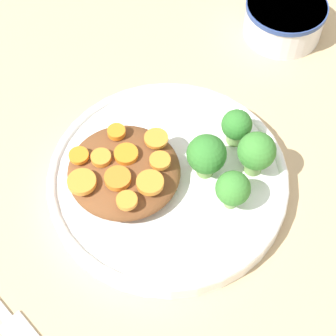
# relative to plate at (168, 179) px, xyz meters

# --- Properties ---
(ground_plane) EXTENTS (4.00, 4.00, 0.00)m
(ground_plane) POSITION_rel_plate_xyz_m (0.00, 0.00, -0.01)
(ground_plane) COLOR tan
(plate) EXTENTS (0.25, 0.25, 0.02)m
(plate) POSITION_rel_plate_xyz_m (0.00, 0.00, 0.00)
(plate) COLOR white
(plate) RESTS_ON ground_plane
(dip_bowl) EXTENTS (0.10, 0.10, 0.05)m
(dip_bowl) POSITION_rel_plate_xyz_m (-0.00, 0.27, 0.01)
(dip_bowl) COLOR silver
(dip_bowl) RESTS_ON ground_plane
(stew_mound) EXTENTS (0.11, 0.11, 0.03)m
(stew_mound) POSITION_rel_plate_xyz_m (-0.04, -0.03, 0.02)
(stew_mound) COLOR brown
(stew_mound) RESTS_ON plate
(broccoli_floret_0) EXTENTS (0.04, 0.04, 0.05)m
(broccoli_floret_0) POSITION_rel_plate_xyz_m (0.03, 0.02, 0.04)
(broccoli_floret_0) COLOR #759E51
(broccoli_floret_0) RESTS_ON plate
(broccoli_floret_1) EXTENTS (0.03, 0.03, 0.04)m
(broccoli_floret_1) POSITION_rel_plate_xyz_m (0.04, 0.08, 0.03)
(broccoli_floret_1) COLOR #7FA85B
(broccoli_floret_1) RESTS_ON plate
(broccoli_floret_2) EXTENTS (0.03, 0.03, 0.05)m
(broccoli_floret_2) POSITION_rel_plate_xyz_m (0.07, 0.01, 0.03)
(broccoli_floret_2) COLOR #7FA85B
(broccoli_floret_2) RESTS_ON plate
(broccoli_floret_3) EXTENTS (0.04, 0.04, 0.05)m
(broccoli_floret_3) POSITION_rel_plate_xyz_m (0.07, 0.05, 0.04)
(broccoli_floret_3) COLOR #759E51
(broccoli_floret_3) RESTS_ON plate
(carrot_slice_0) EXTENTS (0.02, 0.02, 0.01)m
(carrot_slice_0) POSITION_rel_plate_xyz_m (-0.06, 0.00, 0.04)
(carrot_slice_0) COLOR orange
(carrot_slice_0) RESTS_ON stew_mound
(carrot_slice_1) EXTENTS (0.02, 0.02, 0.00)m
(carrot_slice_1) POSITION_rel_plate_xyz_m (-0.02, 0.02, 0.04)
(carrot_slice_1) COLOR orange
(carrot_slice_1) RESTS_ON stew_mound
(carrot_slice_2) EXTENTS (0.02, 0.02, 0.01)m
(carrot_slice_2) POSITION_rel_plate_xyz_m (-0.06, -0.03, 0.04)
(carrot_slice_2) COLOR orange
(carrot_slice_2) RESTS_ON stew_mound
(carrot_slice_3) EXTENTS (0.03, 0.03, 0.01)m
(carrot_slice_3) POSITION_rel_plate_xyz_m (0.00, -0.03, 0.04)
(carrot_slice_3) COLOR orange
(carrot_slice_3) RESTS_ON stew_mound
(carrot_slice_4) EXTENTS (0.02, 0.02, 0.00)m
(carrot_slice_4) POSITION_rel_plate_xyz_m (-0.01, -0.01, 0.04)
(carrot_slice_4) COLOR orange
(carrot_slice_4) RESTS_ON stew_mound
(carrot_slice_5) EXTENTS (0.03, 0.03, 0.01)m
(carrot_slice_5) POSITION_rel_plate_xyz_m (-0.03, -0.04, 0.04)
(carrot_slice_5) COLOR orange
(carrot_slice_5) RESTS_ON stew_mound
(carrot_slice_6) EXTENTS (0.03, 0.03, 0.01)m
(carrot_slice_6) POSITION_rel_plate_xyz_m (-0.06, -0.07, 0.04)
(carrot_slice_6) COLOR orange
(carrot_slice_6) RESTS_ON stew_mound
(carrot_slice_7) EXTENTS (0.02, 0.02, 0.01)m
(carrot_slice_7) POSITION_rel_plate_xyz_m (-0.01, -0.06, 0.04)
(carrot_slice_7) COLOR orange
(carrot_slice_7) RESTS_ON stew_mound
(carrot_slice_8) EXTENTS (0.02, 0.02, 0.01)m
(carrot_slice_8) POSITION_rel_plate_xyz_m (-0.04, -0.02, 0.04)
(carrot_slice_8) COLOR orange
(carrot_slice_8) RESTS_ON stew_mound
(carrot_slice_9) EXTENTS (0.02, 0.02, 0.00)m
(carrot_slice_9) POSITION_rel_plate_xyz_m (-0.08, -0.04, 0.04)
(carrot_slice_9) COLOR orange
(carrot_slice_9) RESTS_ON stew_mound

